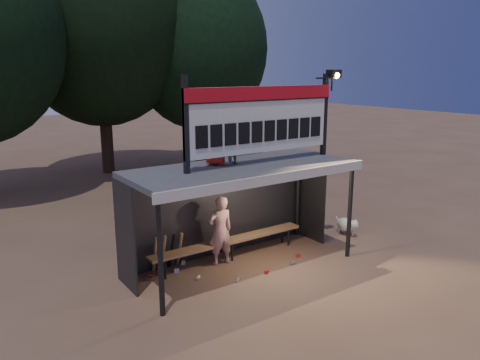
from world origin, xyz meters
name	(u,v)px	position (x,y,z in m)	size (l,w,h in m)	color
ground	(243,267)	(0.00, 0.00, 0.00)	(80.00, 80.00, 0.00)	brown
player	(220,231)	(-0.31, 0.44, 0.79)	(0.58, 0.38, 1.59)	silver
child_a	(228,143)	(-0.21, 0.26, 2.79)	(0.45, 0.35, 0.94)	slate
child_b	(216,140)	(-0.43, 0.40, 2.87)	(0.54, 0.35, 1.10)	#AF231B
dugout_shelter	(237,185)	(0.00, 0.24, 1.85)	(5.10, 2.08, 2.32)	#3D3D3F
scoreboard_assembly	(265,117)	(0.56, -0.01, 3.32)	(4.10, 0.27, 1.99)	black
bench	(229,241)	(0.00, 0.55, 0.43)	(4.00, 0.35, 0.48)	olive
tree_mid	(99,22)	(1.00, 11.50, 6.17)	(7.22, 7.22, 10.36)	#312115
tree_right	(198,49)	(5.00, 10.50, 5.19)	(6.08, 6.08, 8.72)	black
dog	(347,225)	(3.50, 0.13, 0.28)	(0.36, 0.81, 0.49)	beige
bats	(168,251)	(-1.44, 0.82, 0.43)	(0.68, 0.35, 0.84)	#9D7949
litter	(227,269)	(-0.41, 0.04, 0.04)	(3.44, 1.59, 0.08)	#AE1E1D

